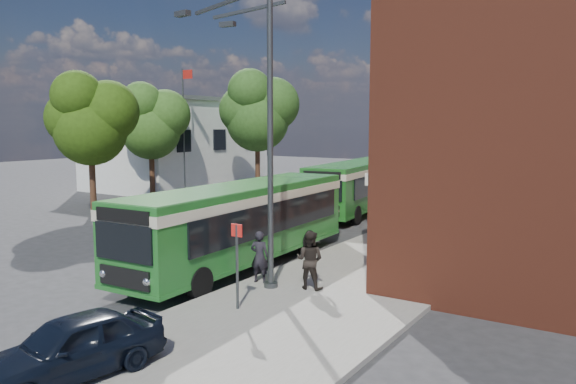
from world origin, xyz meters
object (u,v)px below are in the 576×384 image
Objects in this scene: bus_rear at (362,181)px; bus_front at (241,218)px; parked_car at (71,347)px; street_lamp at (261,138)px.

bus_front is at bearing -82.35° from bus_rear.
parked_car is (4.82, -23.64, -1.04)m from bus_rear.
street_lamp is 4.25m from bus_front.
bus_rear is at bearing 97.65° from bus_front.
street_lamp is 17.07m from bus_rear.
parked_car is (0.58, -7.37, -4.00)m from street_lamp.
bus_front is 9.85m from parked_car.
street_lamp reaches higher than bus_rear.
street_lamp is at bearing 104.34° from parked_car.
bus_rear is at bearing 111.34° from parked_car.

